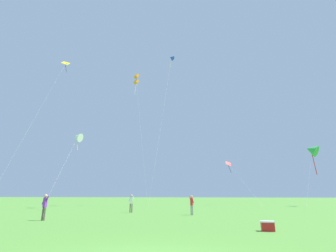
% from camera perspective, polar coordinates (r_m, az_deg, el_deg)
% --- Properties ---
extents(kite_blue_delta, '(1.43, 10.98, 27.27)m').
position_cam_1_polar(kite_blue_delta, '(48.41, 0.79, 15.41)').
color(kite_blue_delta, blue).
rests_on(kite_blue_delta, ground_plane).
extents(kite_green_small, '(5.27, 8.01, 9.69)m').
position_cam_1_polar(kite_green_small, '(45.69, 30.23, -4.84)').
color(kite_green_small, green).
rests_on(kite_green_small, ground_plane).
extents(kite_orange_box, '(4.49, 4.93, 22.73)m').
position_cam_1_polar(kite_orange_box, '(45.44, -7.33, 10.57)').
color(kite_orange_box, orange).
rests_on(kite_orange_box, ground_plane).
extents(kite_yellow_diamond, '(1.96, 8.37, 21.50)m').
position_cam_1_polar(kite_yellow_diamond, '(40.72, -23.40, 11.46)').
color(kite_yellow_diamond, yellow).
rests_on(kite_yellow_diamond, ground_plane).
extents(kite_red_high, '(4.38, 9.73, 7.34)m').
position_cam_1_polar(kite_red_high, '(44.06, 14.11, -8.97)').
color(kite_red_high, red).
rests_on(kite_red_high, ground_plane).
extents(kite_white_distant, '(1.85, 7.54, 10.18)m').
position_cam_1_polar(kite_white_distant, '(36.89, -20.19, -2.44)').
color(kite_white_distant, white).
rests_on(kite_white_distant, ground_plane).
extents(person_in_red_shirt, '(0.53, 0.22, 1.64)m').
position_cam_1_polar(person_in_red_shirt, '(18.76, -26.58, -15.93)').
color(person_in_red_shirt, '#665B4C').
rests_on(person_in_red_shirt, ground_plane).
extents(person_far_back, '(0.52, 0.26, 1.64)m').
position_cam_1_polar(person_far_back, '(24.76, -8.48, -16.91)').
color(person_far_back, '#665B4C').
rests_on(person_far_back, ground_plane).
extents(person_foreground_watcher, '(0.45, 0.35, 1.56)m').
position_cam_1_polar(person_foreground_watcher, '(21.57, 5.51, -17.33)').
color(person_foreground_watcher, gray).
rests_on(person_foreground_watcher, ground_plane).
extents(picnic_cooler, '(0.60, 0.40, 0.44)m').
position_cam_1_polar(picnic_cooler, '(12.91, 22.03, -20.62)').
color(picnic_cooler, red).
rests_on(picnic_cooler, ground_plane).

